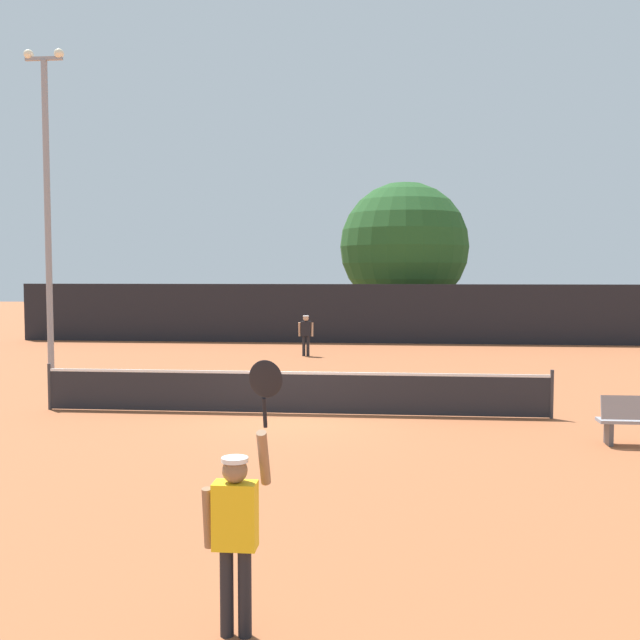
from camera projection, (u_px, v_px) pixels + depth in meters
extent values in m
plane|color=#9E5633|center=(293.00, 414.00, 16.56)|extent=(120.00, 120.00, 0.00)
cube|color=#232328|center=(293.00, 393.00, 16.53)|extent=(11.40, 0.03, 0.91)
cube|color=white|center=(292.00, 373.00, 16.50)|extent=(11.40, 0.04, 0.06)
cylinder|color=#333338|center=(50.00, 387.00, 17.06)|extent=(0.08, 0.08, 1.07)
cylinder|color=#333338|center=(552.00, 394.00, 15.99)|extent=(0.08, 0.08, 1.07)
cube|color=black|center=(341.00, 314.00, 33.09)|extent=(29.82, 0.12, 2.66)
cube|color=yellow|center=(235.00, 515.00, 6.37)|extent=(0.38, 0.22, 0.58)
sphere|color=#8C6647|center=(235.00, 470.00, 6.35)|extent=(0.22, 0.22, 0.22)
cylinder|color=white|center=(235.00, 460.00, 6.34)|extent=(0.23, 0.23, 0.04)
cylinder|color=black|center=(227.00, 592.00, 6.42)|extent=(0.12, 0.12, 0.79)
cylinder|color=black|center=(245.00, 593.00, 6.41)|extent=(0.12, 0.12, 0.79)
cylinder|color=#8C6647|center=(208.00, 518.00, 6.40)|extent=(0.09, 0.17, 0.56)
cylinder|color=#8C6647|center=(264.00, 458.00, 6.40)|extent=(0.09, 0.31, 0.54)
cylinder|color=black|center=(265.00, 413.00, 6.43)|extent=(0.04, 0.11, 0.28)
ellipsoid|color=black|center=(266.00, 379.00, 6.47)|extent=(0.30, 0.13, 0.36)
cube|color=black|center=(306.00, 329.00, 27.89)|extent=(0.38, 0.22, 0.57)
sphere|color=tan|center=(306.00, 319.00, 27.86)|extent=(0.22, 0.22, 0.22)
cylinder|color=white|center=(306.00, 316.00, 27.86)|extent=(0.23, 0.23, 0.04)
cylinder|color=black|center=(304.00, 346.00, 27.94)|extent=(0.12, 0.12, 0.77)
cylinder|color=black|center=(308.00, 346.00, 27.92)|extent=(0.12, 0.12, 0.77)
cylinder|color=tan|center=(300.00, 329.00, 27.91)|extent=(0.09, 0.17, 0.54)
cylinder|color=tan|center=(312.00, 329.00, 27.87)|extent=(0.09, 0.15, 0.54)
sphere|color=#CCE033|center=(258.00, 393.00, 19.22)|extent=(0.07, 0.07, 0.07)
cube|color=#4C4C51|center=(609.00, 433.00, 13.59)|extent=(0.08, 0.36, 0.45)
cylinder|color=gray|center=(48.00, 223.00, 21.23)|extent=(0.18, 0.18, 9.23)
cube|color=gray|center=(44.00, 59.00, 20.93)|extent=(1.10, 0.10, 0.10)
sphere|color=#F2EDCC|center=(29.00, 54.00, 20.97)|extent=(0.28, 0.28, 0.28)
sphere|color=#F2EDCC|center=(59.00, 53.00, 20.88)|extent=(0.28, 0.28, 0.28)
cylinder|color=brown|center=(404.00, 315.00, 37.26)|extent=(0.56, 0.56, 2.05)
sphere|color=#235123|center=(404.00, 247.00, 37.04)|extent=(6.49, 6.49, 6.49)
cube|color=white|center=(391.00, 321.00, 38.67)|extent=(2.03, 4.26, 0.90)
cube|color=#2D333D|center=(391.00, 307.00, 38.32)|extent=(1.77, 2.25, 0.64)
cylinder|color=black|center=(375.00, 325.00, 40.16)|extent=(0.22, 0.60, 0.60)
cylinder|color=black|center=(406.00, 325.00, 40.00)|extent=(0.22, 0.60, 0.60)
cylinder|color=black|center=(374.00, 329.00, 37.37)|extent=(0.22, 0.60, 0.60)
cylinder|color=black|center=(408.00, 329.00, 37.22)|extent=(0.22, 0.60, 0.60)
cube|color=red|center=(464.00, 323.00, 37.70)|extent=(2.18, 4.32, 0.90)
cube|color=#2D333D|center=(465.00, 308.00, 37.35)|extent=(1.84, 2.31, 0.64)
cylinder|color=black|center=(445.00, 326.00, 39.19)|extent=(0.22, 0.60, 0.60)
cylinder|color=black|center=(477.00, 327.00, 39.03)|extent=(0.22, 0.60, 0.60)
cylinder|color=black|center=(449.00, 331.00, 36.41)|extent=(0.22, 0.60, 0.60)
cylinder|color=black|center=(484.00, 331.00, 36.25)|extent=(0.22, 0.60, 0.60)
cube|color=white|center=(536.00, 321.00, 39.31)|extent=(2.10, 4.28, 0.90)
cube|color=#2D333D|center=(538.00, 307.00, 38.96)|extent=(1.80, 2.28, 0.64)
cylinder|color=black|center=(516.00, 324.00, 40.80)|extent=(0.22, 0.60, 0.60)
cylinder|color=black|center=(547.00, 325.00, 40.64)|extent=(0.22, 0.60, 0.60)
cylinder|color=black|center=(525.00, 328.00, 38.01)|extent=(0.22, 0.60, 0.60)
cylinder|color=black|center=(559.00, 328.00, 37.86)|extent=(0.22, 0.60, 0.60)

